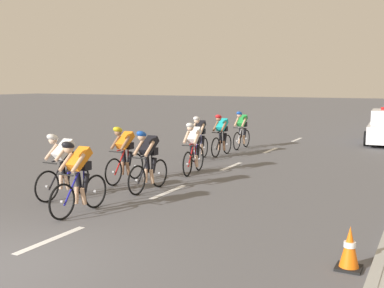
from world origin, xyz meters
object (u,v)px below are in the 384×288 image
(cyclist_lead, at_px, (78,176))
(traffic_cone_near, at_px, (350,248))
(cyclist_seventh, at_px, (221,134))
(cyclist_fifth, at_px, (193,147))
(cyclist_second, at_px, (62,165))
(cyclist_fourth, at_px, (124,153))
(cyclist_sixth, at_px, (199,137))
(cyclist_eighth, at_px, (242,129))
(cyclist_third, at_px, (148,160))

(cyclist_lead, xyz_separation_m, traffic_cone_near, (5.38, -0.46, -0.48))
(cyclist_lead, bearing_deg, cyclist_seventh, 93.68)
(cyclist_fifth, bearing_deg, cyclist_second, -108.49)
(cyclist_fourth, distance_m, cyclist_sixth, 4.29)
(cyclist_fourth, height_order, cyclist_sixth, same)
(cyclist_seventh, distance_m, traffic_cone_near, 10.70)
(cyclist_fourth, distance_m, cyclist_seventh, 5.48)
(cyclist_fourth, xyz_separation_m, cyclist_eighth, (0.41, 7.53, 0.00))
(cyclist_lead, relative_size, cyclist_eighth, 1.00)
(cyclist_fifth, height_order, traffic_cone_near, cyclist_fifth)
(cyclist_third, distance_m, traffic_cone_near, 5.97)
(cyclist_second, distance_m, cyclist_sixth, 6.38)
(cyclist_second, bearing_deg, cyclist_seventh, 84.77)
(cyclist_second, xyz_separation_m, traffic_cone_near, (6.62, -1.34, -0.48))
(cyclist_third, height_order, cyclist_eighth, same)
(cyclist_fifth, bearing_deg, cyclist_lead, -91.30)
(cyclist_third, height_order, cyclist_seventh, same)
(cyclist_second, bearing_deg, traffic_cone_near, -11.46)
(cyclist_lead, relative_size, cyclist_second, 1.00)
(cyclist_fourth, bearing_deg, cyclist_lead, -71.86)
(cyclist_lead, distance_m, cyclist_eighth, 10.50)
(traffic_cone_near, bearing_deg, cyclist_sixth, 129.02)
(cyclist_third, height_order, cyclist_sixth, same)
(cyclist_third, relative_size, cyclist_eighth, 1.00)
(cyclist_second, xyz_separation_m, cyclist_third, (1.39, 1.49, 0.00))
(cyclist_fourth, relative_size, traffic_cone_near, 2.69)
(cyclist_third, bearing_deg, cyclist_sixth, 101.77)
(cyclist_lead, xyz_separation_m, cyclist_sixth, (-0.86, 7.24, 0.00))
(cyclist_lead, bearing_deg, cyclist_sixth, 96.77)
(cyclist_fourth, xyz_separation_m, traffic_cone_near, (6.35, -3.42, -0.48))
(cyclist_sixth, relative_size, traffic_cone_near, 2.69)
(cyclist_eighth, relative_size, traffic_cone_near, 2.69)
(cyclist_seventh, height_order, cyclist_eighth, same)
(cyclist_lead, xyz_separation_m, cyclist_second, (-1.23, 0.88, 0.00))
(cyclist_lead, height_order, cyclist_third, same)
(cyclist_fourth, relative_size, cyclist_eighth, 1.00)
(cyclist_third, relative_size, cyclist_fourth, 1.00)
(cyclist_fourth, xyz_separation_m, cyclist_sixth, (0.11, 4.29, 0.00))
(cyclist_sixth, bearing_deg, cyclist_fifth, -67.47)
(cyclist_third, distance_m, cyclist_eighth, 8.15)
(cyclist_lead, relative_size, traffic_cone_near, 2.69)
(cyclist_lead, xyz_separation_m, cyclist_third, (0.15, 2.37, 0.00))
(cyclist_sixth, height_order, cyclist_seventh, same)
(cyclist_lead, relative_size, cyclist_third, 1.00)
(cyclist_eighth, bearing_deg, cyclist_lead, -86.93)
(cyclist_third, distance_m, cyclist_fifth, 2.53)
(cyclist_lead, distance_m, traffic_cone_near, 5.43)
(cyclist_second, relative_size, cyclist_third, 1.00)
(cyclist_sixth, xyz_separation_m, cyclist_seventh, (0.32, 1.18, 0.00))
(cyclist_fourth, relative_size, cyclist_seventh, 1.00)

